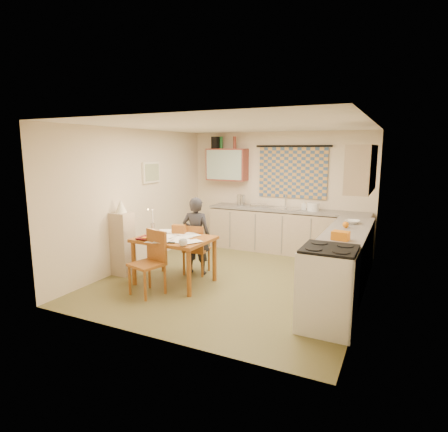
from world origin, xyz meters
The scene contains 44 objects.
floor centered at (0.00, 0.00, -0.01)m, with size 4.00×4.50×0.02m, color brown.
ceiling centered at (0.00, 0.00, 2.51)m, with size 4.00×4.50×0.02m, color white.
wall_back centered at (0.00, 2.26, 1.25)m, with size 4.00×0.02×2.50m, color beige.
wall_front centered at (0.00, -2.26, 1.25)m, with size 4.00×0.02×2.50m, color beige.
wall_left centered at (-2.01, 0.00, 1.25)m, with size 0.02×4.50×2.50m, color beige.
wall_right centered at (2.01, 0.00, 1.25)m, with size 0.02×4.50×2.50m, color beige.
window_blind centered at (0.30, 2.22, 1.65)m, with size 1.45×0.03×1.05m, color #39567B.
curtain_rod centered at (0.30, 2.20, 2.20)m, with size 0.04×0.04×1.60m, color black.
wall_cabinet centered at (-1.15, 2.08, 1.80)m, with size 0.90×0.34×0.70m, color brown.
wall_cabinet_glass centered at (-1.15, 1.91, 1.80)m, with size 0.84×0.02×0.64m, color #99B2A5.
upper_cabinet_right centered at (1.83, 0.55, 1.85)m, with size 0.34×1.30×0.70m, color tan.
framed_print centered at (-1.97, 0.40, 1.70)m, with size 0.04×0.50×0.40m, color white.
print_canvas centered at (-1.95, 0.40, 1.70)m, with size 0.01×0.42×0.32m, color beige.
counter_back centered at (0.28, 1.95, 0.45)m, with size 3.30×0.62×0.92m.
counter_right centered at (1.70, 0.17, 0.45)m, with size 0.62×2.95×0.92m.
stove centered at (1.70, -1.14, 0.50)m, with size 0.65×0.65×1.01m.
sink centered at (0.27, 1.95, 0.88)m, with size 0.55×0.45×0.10m, color silver.
tap centered at (0.20, 2.13, 1.06)m, with size 0.03×0.03×0.28m, color silver.
dish_rack centered at (-0.34, 1.95, 0.95)m, with size 0.35×0.30×0.06m, color silver.
kettle centered at (-0.75, 1.95, 1.04)m, with size 0.18×0.18×0.24m, color silver.
mixing_bowl centered at (0.82, 1.95, 1.00)m, with size 0.24×0.24×0.16m, color white.
soap_bottle centered at (0.62, 2.00, 1.01)m, with size 0.11×0.11×0.18m, color white.
bowl centered at (1.70, 0.92, 0.95)m, with size 0.24×0.24×0.06m, color white.
orange_bag centered at (1.70, -0.34, 0.98)m, with size 0.22×0.16×0.12m, color orange.
fruit_orange centered at (1.65, 0.52, 0.97)m, with size 0.10×0.10×0.10m, color orange.
speaker centered at (-1.40, 2.08, 2.28)m, with size 0.16×0.20×0.26m, color black.
bottle_green centered at (-1.29, 2.08, 2.28)m, with size 0.07×0.07×0.26m, color #195926.
bottle_brown centered at (-0.97, 2.08, 2.28)m, with size 0.07×0.07×0.26m, color brown.
dining_table centered at (-0.81, -0.61, 0.38)m, with size 1.19×0.92×0.75m.
chair_far centered at (-0.73, -0.06, 0.27)m, with size 0.44×0.44×0.87m.
chair_near centered at (-0.90, -1.19, 0.29)m, with size 0.52×0.52×0.95m.
person centered at (-0.72, -0.06, 0.67)m, with size 0.54×0.41×1.34m, color black.
shelf_stand centered at (-1.84, -0.64, 0.54)m, with size 0.32×0.30×1.08m, color tan.
lampshade centered at (-1.84, -0.64, 1.19)m, with size 0.20×0.20×0.22m, color white.
letter_rack centered at (-0.87, -0.38, 0.83)m, with size 0.22×0.10×0.16m, color brown.
mug centered at (-0.40, -1.00, 0.80)m, with size 0.13×0.13×0.10m, color white.
magazine centered at (-1.28, -0.87, 0.76)m, with size 0.23×0.29×0.03m, color maroon.
book centered at (-1.18, -0.68, 0.76)m, with size 0.18×0.24×0.02m, color orange.
orange_box centered at (-1.12, -0.93, 0.77)m, with size 0.12×0.08×0.04m, color orange.
eyeglasses centered at (-0.66, -0.94, 0.76)m, with size 0.13×0.04×0.02m, color black.
candle_holder centered at (-1.28, -0.53, 0.84)m, with size 0.06×0.06×0.18m, color silver.
candle centered at (-1.28, -0.53, 1.04)m, with size 0.02×0.02×0.22m, color white.
candle_flame centered at (-1.34, -0.57, 1.16)m, with size 0.02×0.02×0.02m, color #FFCC66.
papers centered at (-0.86, -0.59, 0.76)m, with size 1.10×0.94×0.02m.
Camera 1 is at (2.42, -5.49, 2.14)m, focal length 30.00 mm.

